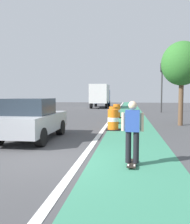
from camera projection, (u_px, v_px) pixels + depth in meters
The scene contains 11 objects.
ground_plane at pixel (49, 160), 6.69m from camera, with size 100.00×100.00×0.00m, color #424244.
bike_lane_strip at pixel (131, 119), 18.20m from camera, with size 2.50×80.00×0.01m, color #387F60.
lane_divider_stripe at pixel (111, 118), 18.41m from camera, with size 0.20×80.00×0.01m, color silver.
skateboarder_on_lane at pixel (132, 131), 6.11m from camera, with size 0.57×0.81×1.69m.
parked_sedan_nearest at pixel (32, 120), 9.68m from camera, with size 1.95×4.12×1.70m.
traffic_barrel_front at pixel (113, 120), 12.35m from camera, with size 0.73×0.73×1.09m.
traffic_barrel_mid at pixel (114, 115), 15.21m from camera, with size 0.73×0.73×1.09m.
traffic_barrel_back at pixel (117, 111), 18.89m from camera, with size 0.73×0.73×1.09m.
delivery_truck_down_block at pixel (101, 95), 33.71m from camera, with size 2.45×7.63×3.23m.
traffic_light_corner at pixel (162, 79), 24.35m from camera, with size 0.41×0.32×5.10m.
street_tree_sidewalk at pixel (182, 64), 14.00m from camera, with size 2.40×2.40×5.00m.
Camera 1 is at (2.22, -6.32, 1.85)m, focal length 37.90 mm.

